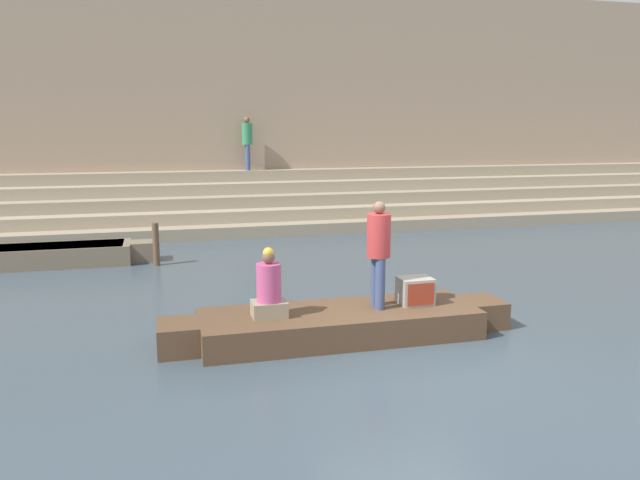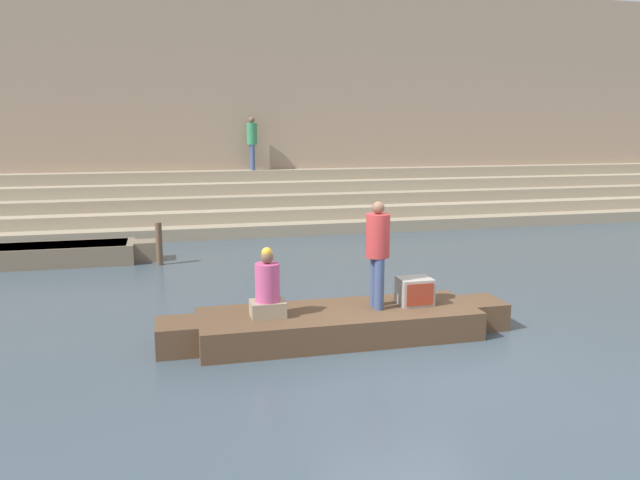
# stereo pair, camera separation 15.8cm
# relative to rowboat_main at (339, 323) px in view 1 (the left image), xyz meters

# --- Properties ---
(ground_plane) EXTENTS (120.00, 120.00, 0.00)m
(ground_plane) POSITION_rel_rowboat_main_xyz_m (0.89, -0.78, -0.24)
(ground_plane) COLOR #3D4C56
(ghat_steps) EXTENTS (36.00, 3.46, 1.78)m
(ghat_steps) POSITION_rel_rowboat_main_xyz_m (0.89, 11.12, 0.42)
(ghat_steps) COLOR gray
(ghat_steps) RESTS_ON ground
(back_wall) EXTENTS (34.20, 1.28, 7.92)m
(back_wall) POSITION_rel_rowboat_main_xyz_m (0.89, 12.98, 3.70)
(back_wall) COLOR tan
(back_wall) RESTS_ON ground
(rowboat_main) EXTENTS (5.55, 1.54, 0.44)m
(rowboat_main) POSITION_rel_rowboat_main_xyz_m (0.00, 0.00, 0.00)
(rowboat_main) COLOR brown
(rowboat_main) RESTS_ON ground
(person_standing) EXTENTS (0.37, 0.37, 1.69)m
(person_standing) POSITION_rel_rowboat_main_xyz_m (0.63, -0.00, 1.17)
(person_standing) COLOR #3D4C75
(person_standing) RESTS_ON rowboat_main
(person_rowing) EXTENTS (0.52, 0.41, 1.06)m
(person_rowing) POSITION_rel_rowboat_main_xyz_m (-1.12, -0.04, 0.62)
(person_rowing) COLOR gray
(person_rowing) RESTS_ON rowboat_main
(tv_set) EXTENTS (0.53, 0.45, 0.43)m
(tv_set) POSITION_rel_rowboat_main_xyz_m (1.28, 0.03, 0.42)
(tv_set) COLOR #9E998E
(tv_set) RESTS_ON rowboat_main
(moored_boat_shore) EXTENTS (5.22, 1.18, 0.48)m
(moored_boat_shore) POSITION_rel_rowboat_main_xyz_m (-5.39, 6.63, 0.02)
(moored_boat_shore) COLOR #756651
(moored_boat_shore) RESTS_ON ground
(mooring_post) EXTENTS (0.15, 0.15, 1.02)m
(mooring_post) POSITION_rel_rowboat_main_xyz_m (-2.75, 5.99, 0.28)
(mooring_post) COLOR brown
(mooring_post) RESTS_ON ground
(person_on_steps) EXTENTS (0.35, 0.35, 1.77)m
(person_on_steps) POSITION_rel_rowboat_main_xyz_m (0.33, 12.04, 2.57)
(person_on_steps) COLOR #3D4C75
(person_on_steps) RESTS_ON ghat_steps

